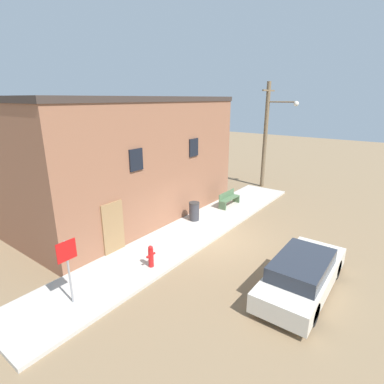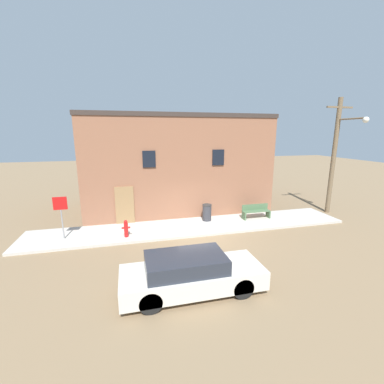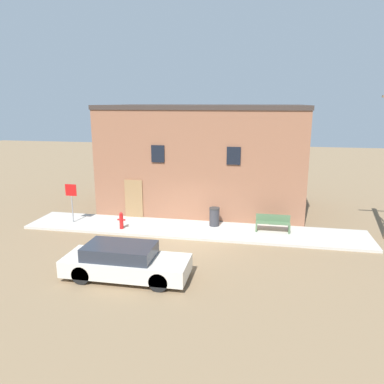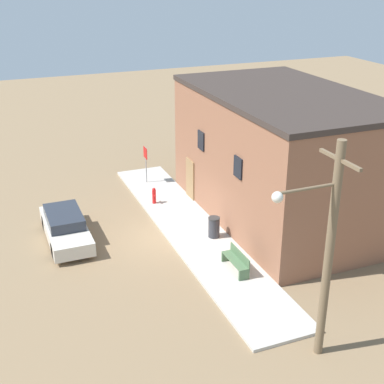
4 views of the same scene
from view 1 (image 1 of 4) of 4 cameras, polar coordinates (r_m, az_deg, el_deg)
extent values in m
plane|color=#846B4C|center=(13.60, 4.67, -9.04)|extent=(80.00, 80.00, 0.00)
cube|color=#BCB7AD|center=(14.25, 0.09, -7.42)|extent=(17.03, 2.67, 0.12)
cube|color=#8E5B42|center=(16.34, -13.41, 6.02)|extent=(11.31, 6.59, 5.89)
cube|color=#382D28|center=(16.04, -14.21, 16.81)|extent=(11.41, 6.69, 0.24)
cube|color=black|center=(12.46, -10.62, 6.05)|extent=(0.70, 0.08, 0.90)
cube|color=black|center=(15.38, 0.31, 8.48)|extent=(0.70, 0.08, 0.90)
cube|color=#937047|center=(12.36, -14.77, -6.80)|extent=(1.00, 0.08, 2.20)
cylinder|color=red|center=(11.30, -7.83, -12.30)|extent=(0.19, 0.19, 0.71)
sphere|color=red|center=(11.10, -7.91, -10.49)|extent=(0.17, 0.17, 0.17)
cylinder|color=red|center=(11.15, -8.40, -12.12)|extent=(0.11, 0.09, 0.09)
cylinder|color=red|center=(11.34, -7.31, -11.55)|extent=(0.11, 0.09, 0.09)
cylinder|color=gray|center=(9.82, -22.37, -13.99)|extent=(0.06, 0.06, 2.05)
cube|color=red|center=(9.47, -22.81, -10.30)|extent=(0.61, 0.02, 0.61)
cube|color=#4C6B47|center=(16.70, 5.80, -2.66)|extent=(0.08, 0.44, 0.42)
cube|color=#4C6B47|center=(17.99, 8.38, -1.27)|extent=(0.08, 0.44, 0.42)
cube|color=#4C6B47|center=(17.27, 7.17, -1.22)|extent=(1.65, 0.44, 0.04)
cube|color=#4C6B47|center=(17.30, 6.62, -0.47)|extent=(1.65, 0.04, 0.36)
cylinder|color=#333338|center=(15.14, 0.41, -3.79)|extent=(0.51, 0.51, 0.88)
cylinder|color=#2D2D2D|center=(14.98, 0.42, -2.11)|extent=(0.53, 0.53, 0.06)
cylinder|color=brown|center=(21.43, 13.78, 10.26)|extent=(0.27, 0.27, 7.10)
cylinder|color=brown|center=(20.93, 16.71, 16.12)|extent=(0.09, 1.89, 0.09)
sphere|color=silver|center=(20.62, 19.24, 15.61)|extent=(0.32, 0.32, 0.32)
cube|color=brown|center=(21.29, 14.39, 18.23)|extent=(1.80, 0.10, 0.10)
cylinder|color=black|center=(12.21, 18.80, -11.48)|extent=(0.68, 0.20, 0.68)
cylinder|color=black|center=(11.94, 25.80, -13.06)|extent=(0.68, 0.20, 0.68)
cylinder|color=black|center=(9.91, 13.28, -18.30)|extent=(0.68, 0.20, 0.68)
cylinder|color=black|center=(9.58, 22.08, -20.68)|extent=(0.68, 0.20, 0.68)
cube|color=beige|center=(10.78, 20.29, -14.85)|extent=(4.58, 1.70, 0.61)
cube|color=#282D38|center=(10.31, 20.23, -12.89)|extent=(2.52, 1.50, 0.48)
camera|label=2|loc=(8.80, 70.86, -1.11)|focal=24.00mm
camera|label=3|loc=(16.84, 73.20, 6.04)|focal=35.00mm
camera|label=4|loc=(31.28, 41.04, 23.46)|focal=50.00mm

